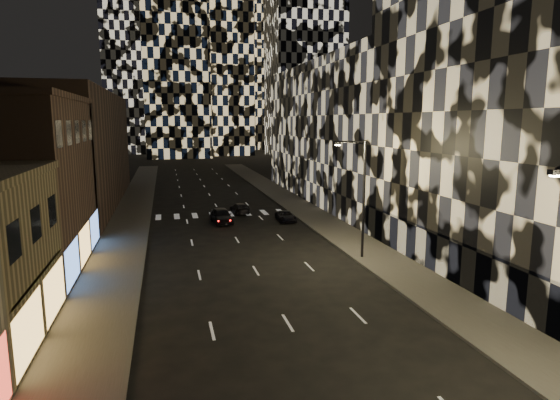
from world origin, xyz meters
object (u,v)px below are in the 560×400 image
car_dark_midlane (222,216)px  car_dark_oncoming (240,208)px  streetlight_far (361,191)px  car_dark_rightlane (286,216)px

car_dark_midlane → car_dark_oncoming: car_dark_midlane is taller
streetlight_far → car_dark_rightlane: bearing=98.1°
streetlight_far → car_dark_rightlane: 15.63m
streetlight_far → car_dark_oncoming: bearing=107.0°
car_dark_midlane → car_dark_rightlane: 6.81m
streetlight_far → car_dark_midlane: streetlight_far is taller
car_dark_midlane → streetlight_far: bearing=-65.4°
car_dark_oncoming → streetlight_far: bearing=101.1°
streetlight_far → car_dark_rightlane: size_ratio=2.36×
car_dark_rightlane → car_dark_midlane: bearing=175.9°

